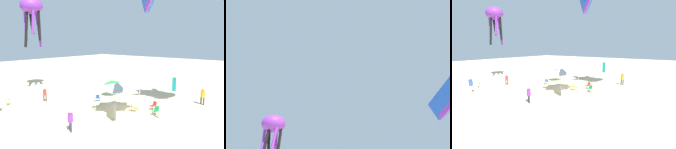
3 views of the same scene
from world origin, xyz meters
TOP-DOWN VIEW (x-y plane):
  - kite_octopus_purple at (15.66, 2.91)m, footprint 2.83×2.83m

SIDE VIEW (x-z plane):
  - kite_octopus_purple at x=15.66m, z-range 7.67..13.95m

